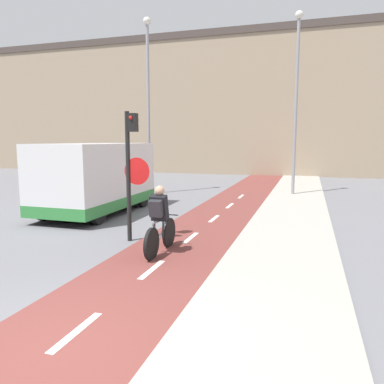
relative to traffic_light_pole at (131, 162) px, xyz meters
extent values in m
plane|color=slate|center=(1.33, -4.85, -1.99)|extent=(120.00, 120.00, 0.00)
cube|color=brown|center=(1.33, -4.85, -1.98)|extent=(2.32, 60.00, 0.02)
cube|color=white|center=(1.33, -4.35, -1.96)|extent=(0.12, 1.10, 0.00)
cube|color=white|center=(1.33, -1.85, -1.96)|extent=(0.12, 1.10, 0.00)
cube|color=white|center=(1.33, 0.65, -1.96)|extent=(0.12, 1.10, 0.00)
cube|color=white|center=(1.33, 3.15, -1.96)|extent=(0.12, 1.10, 0.00)
cube|color=white|center=(1.33, 5.65, -1.96)|extent=(0.12, 1.10, 0.00)
cube|color=white|center=(1.33, 8.15, -1.96)|extent=(0.12, 1.10, 0.00)
cube|color=gray|center=(1.33, 21.35, 2.97)|extent=(60.00, 5.00, 9.92)
cube|color=#473D38|center=(1.33, 21.35, 8.18)|extent=(60.00, 5.20, 0.50)
cylinder|color=black|center=(-0.08, 0.00, -0.38)|extent=(0.11, 0.11, 3.21)
cube|color=black|center=(0.07, 0.00, 0.95)|extent=(0.20, 0.20, 0.44)
sphere|color=red|center=(0.07, -0.11, 1.06)|extent=(0.09, 0.09, 0.09)
cone|color=red|center=(0.15, 0.00, -0.22)|extent=(0.67, 0.01, 0.67)
cone|color=silver|center=(0.15, 0.00, -0.22)|extent=(0.60, 0.02, 0.60)
cylinder|color=gray|center=(-2.99, 7.87, 1.86)|extent=(0.14, 0.14, 7.69)
sphere|color=silver|center=(-2.99, 7.87, 5.81)|extent=(0.36, 0.36, 0.36)
cylinder|color=gray|center=(3.50, 9.52, 1.93)|extent=(0.14, 0.14, 7.84)
sphere|color=silver|center=(3.50, 9.52, 5.96)|extent=(0.36, 0.36, 0.36)
cylinder|color=black|center=(1.06, -1.25, -1.64)|extent=(0.07, 0.70, 0.70)
cylinder|color=black|center=(1.06, -0.22, -1.64)|extent=(0.07, 0.70, 0.70)
cylinder|color=slate|center=(1.06, -0.54, -1.46)|extent=(0.04, 0.66, 0.43)
cylinder|color=slate|center=(1.06, -1.02, -1.44)|extent=(0.04, 0.34, 0.46)
cylinder|color=slate|center=(1.06, -0.69, -1.24)|extent=(0.04, 0.96, 0.07)
cylinder|color=slate|center=(1.06, -1.06, -1.65)|extent=(0.04, 0.40, 0.05)
cylinder|color=black|center=(1.06, -0.22, -1.21)|extent=(0.46, 0.03, 0.03)
cube|color=black|center=(1.06, -0.81, -0.94)|extent=(0.36, 0.31, 0.59)
sphere|color=tan|center=(1.06, -0.77, -0.56)|extent=(0.22, 0.22, 0.22)
cylinder|color=#232328|center=(0.96, -0.84, -1.39)|extent=(0.04, 0.07, 0.44)
cylinder|color=#232328|center=(1.16, -0.84, -1.39)|extent=(0.04, 0.07, 0.44)
cube|color=#28282D|center=(1.06, -0.99, -0.92)|extent=(0.28, 0.23, 0.39)
cube|color=silver|center=(-2.81, 2.97, -0.66)|extent=(2.19, 4.87, 2.16)
cube|color=#33843D|center=(-2.81, 2.97, -1.56)|extent=(2.20, 4.88, 0.36)
cube|color=black|center=(-2.81, 5.39, -0.28)|extent=(1.97, 0.04, 0.70)
cylinder|color=black|center=(-3.80, 4.56, -1.64)|extent=(0.18, 0.70, 0.70)
cylinder|color=black|center=(-1.82, 4.56, -1.64)|extent=(0.18, 0.70, 0.70)
cylinder|color=black|center=(-3.80, 1.39, -1.64)|extent=(0.18, 0.70, 0.70)
cylinder|color=black|center=(-1.82, 1.39, -1.64)|extent=(0.18, 0.70, 0.70)
camera|label=1|loc=(4.16, -8.31, 0.53)|focal=35.00mm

